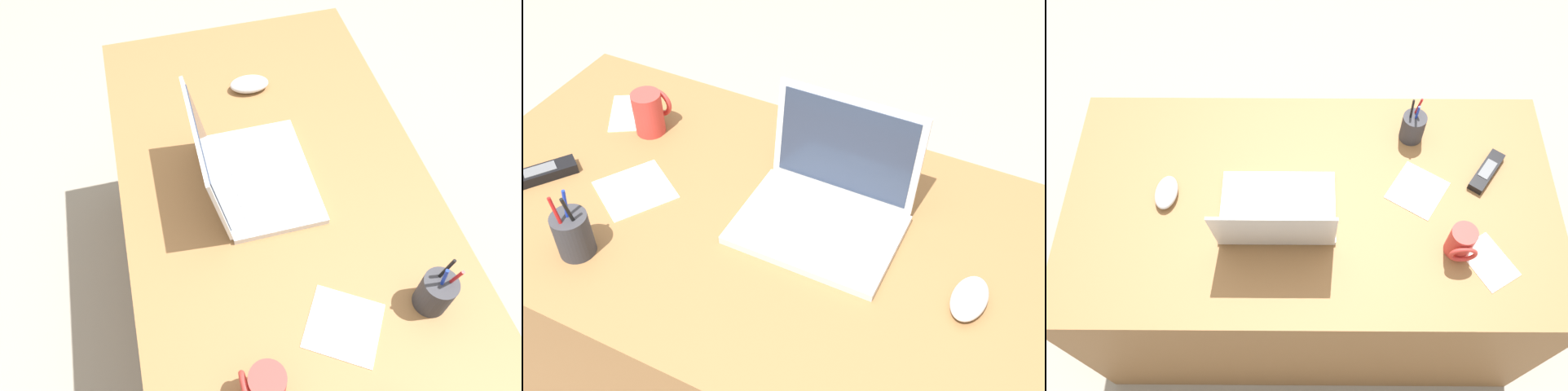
{
  "view_description": "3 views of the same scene",
  "coord_description": "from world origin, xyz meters",
  "views": [
    {
      "loc": [
        -0.63,
        0.22,
        1.74
      ],
      "look_at": [
        0.01,
        0.06,
        0.79
      ],
      "focal_mm": 34.39,
      "sensor_mm": 36.0,
      "label": 1
    },
    {
      "loc": [
        0.44,
        -0.82,
        1.71
      ],
      "look_at": [
        0.03,
        0.0,
        0.82
      ],
      "focal_mm": 44.88,
      "sensor_mm": 36.0,
      "label": 2
    },
    {
      "loc": [
        0.01,
        0.78,
        2.12
      ],
      "look_at": [
        0.01,
        0.01,
        0.78
      ],
      "focal_mm": 37.53,
      "sensor_mm": 36.0,
      "label": 3
    }
  ],
  "objects": [
    {
      "name": "paper_note_near_laptop",
      "position": [
        -0.49,
        0.19,
        0.73
      ],
      "size": [
        0.17,
        0.18,
        0.0
      ],
      "primitive_type": "cube",
      "rotation": [
        0.0,
        0.0,
        0.54
      ],
      "color": "white",
      "rests_on": "desk"
    },
    {
      "name": "desk",
      "position": [
        0.0,
        0.0,
        0.36
      ],
      "size": [
        1.45,
        0.77,
        0.73
      ],
      "primitive_type": "cube",
      "color": "olive",
      "rests_on": "ground"
    },
    {
      "name": "computer_mouse",
      "position": [
        0.42,
        -0.01,
        0.75
      ],
      "size": [
        0.07,
        0.12,
        0.04
      ],
      "primitive_type": "ellipsoid",
      "rotation": [
        0.0,
        0.0,
        -0.07
      ],
      "color": "silver",
      "rests_on": "desk"
    },
    {
      "name": "laptop",
      "position": [
        0.1,
        0.07,
        0.77
      ],
      "size": [
        0.33,
        0.28,
        0.24
      ],
      "color": "silver",
      "rests_on": "desk"
    },
    {
      "name": "pen_holder",
      "position": [
        -0.31,
        -0.23,
        0.78
      ],
      "size": [
        0.07,
        0.07,
        0.16
      ],
      "color": "#333338",
      "rests_on": "desk"
    },
    {
      "name": "paper_note_left",
      "position": [
        -0.31,
        -0.04,
        0.73
      ],
      "size": [
        0.2,
        0.2,
        0.0
      ],
      "primitive_type": "cube",
      "rotation": [
        0.0,
        0.0,
        -0.57
      ],
      "color": "white",
      "rests_on": "desk"
    },
    {
      "name": "cordless_phone",
      "position": [
        -0.53,
        -0.1,
        0.74
      ],
      "size": [
        0.13,
        0.15,
        0.03
      ],
      "color": "black",
      "rests_on": "desk"
    },
    {
      "name": "coffee_mug_white",
      "position": [
        -0.4,
        0.16,
        0.78
      ],
      "size": [
        0.08,
        0.08,
        0.11
      ],
      "color": "#C63833",
      "rests_on": "desk"
    }
  ]
}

